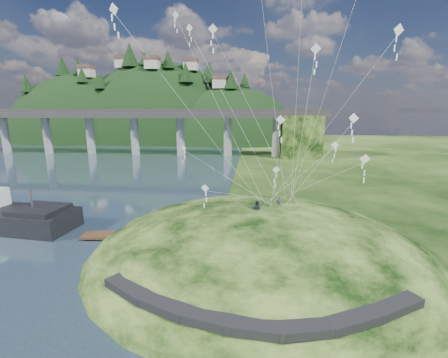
{
  "coord_description": "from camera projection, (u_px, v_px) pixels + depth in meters",
  "views": [
    {
      "loc": [
        7.16,
        -26.56,
        14.51
      ],
      "look_at": [
        4.0,
        6.0,
        7.0
      ],
      "focal_mm": 24.0,
      "sensor_mm": 36.0,
      "label": 1
    }
  ],
  "objects": [
    {
      "name": "kite_flyers",
      "position": [
        262.0,
        200.0,
        29.75
      ],
      "size": [
        3.14,
        2.79,
        1.88
      ],
      "color": "#252631",
      "rests_on": "ground"
    },
    {
      "name": "ground",
      "position": [
        178.0,
        260.0,
        29.68
      ],
      "size": [
        320.0,
        320.0,
        0.0
      ],
      "primitive_type": "plane",
      "color": "black",
      "rests_on": "ground"
    },
    {
      "name": "bridge",
      "position": [
        150.0,
        125.0,
        97.97
      ],
      "size": [
        160.0,
        11.0,
        15.0
      ],
      "color": "#2D2B2B",
      "rests_on": "ground"
    },
    {
      "name": "wooden_dock",
      "position": [
        136.0,
        235.0,
        34.87
      ],
      "size": [
        12.4,
        3.55,
        0.88
      ],
      "color": "#392417",
      "rests_on": "ground"
    },
    {
      "name": "kite_swarm",
      "position": [
        275.0,
        74.0,
        25.79
      ],
      "size": [
        19.46,
        16.47,
        20.07
      ],
      "color": "white",
      "rests_on": "ground"
    },
    {
      "name": "footpath",
      "position": [
        254.0,
        310.0,
        19.06
      ],
      "size": [
        22.29,
        5.84,
        0.83
      ],
      "color": "black",
      "rests_on": "ground"
    },
    {
      "name": "grass_hill",
      "position": [
        258.0,
        268.0,
        31.21
      ],
      "size": [
        36.0,
        32.0,
        13.0
      ],
      "color": "black",
      "rests_on": "ground"
    },
    {
      "name": "far_ridge",
      "position": [
        154.0,
        154.0,
        153.97
      ],
      "size": [
        153.0,
        70.0,
        94.5
      ],
      "color": "black",
      "rests_on": "ground"
    }
  ]
}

